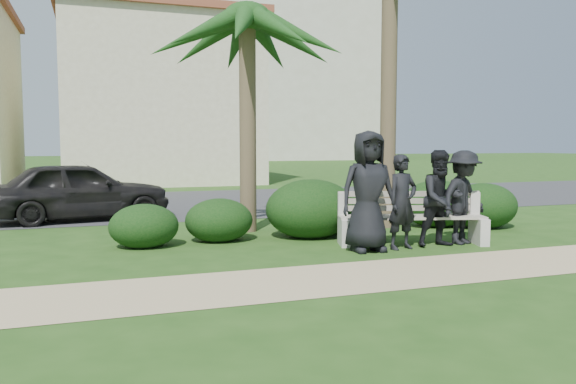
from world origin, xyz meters
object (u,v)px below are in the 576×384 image
park_bench (411,221)px  car_a (80,191)px  man_a (368,191)px  man_b (402,202)px  man_d (463,197)px  palm_left (247,19)px  man_c (441,199)px

park_bench → car_a: size_ratio=0.68×
man_a → man_b: (0.60, -0.03, -0.19)m
man_d → car_a: size_ratio=0.41×
man_a → palm_left: palm_left is taller
man_c → car_a: size_ratio=0.41×
man_b → palm_left: 4.59m
man_a → man_c: 1.34m
park_bench → palm_left: bearing=150.9°
man_a → man_b: bearing=-0.6°
park_bench → palm_left: (-2.23, 2.29, 3.66)m
man_a → car_a: bearing=131.3°
man_d → man_b: bearing=164.4°
man_a → palm_left: bearing=118.0°
park_bench → man_d: size_ratio=1.64×
park_bench → man_d: man_d is taller
palm_left → park_bench: bearing=-45.8°
palm_left → man_a: bearing=-64.2°
man_d → palm_left: (-3.07, 2.56, 3.25)m
man_d → man_a: bearing=162.5°
man_c → palm_left: (-2.58, 2.64, 3.25)m
man_b → car_a: (-4.98, 5.43, -0.11)m
man_a → man_b: man_a is taller
man_a → man_d: man_a is taller
man_b → palm_left: (-1.85, 2.62, 3.28)m
park_bench → car_a: car_a is taller
man_d → palm_left: 5.16m
park_bench → palm_left: palm_left is taller
car_a → man_c: bearing=-142.5°
park_bench → man_d: bearing=-0.8°
palm_left → car_a: palm_left is taller
man_c → man_d: man_c is taller
man_b → man_d: bearing=-7.9°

